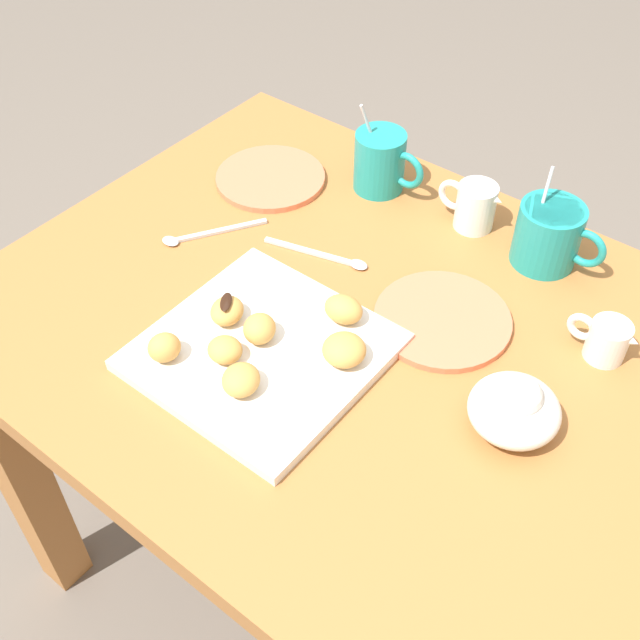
# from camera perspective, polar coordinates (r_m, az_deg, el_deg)

# --- Properties ---
(ground_plane) EXTENTS (8.00, 8.00, 0.00)m
(ground_plane) POSITION_cam_1_polar(r_m,az_deg,el_deg) (1.66, 1.36, -17.89)
(ground_plane) COLOR #665B51
(dining_table) EXTENTS (0.99, 0.78, 0.72)m
(dining_table) POSITION_cam_1_polar(r_m,az_deg,el_deg) (1.16, 1.86, -4.86)
(dining_table) COLOR #A36633
(dining_table) RESTS_ON ground_plane
(pastry_plate_square) EXTENTS (0.28, 0.28, 0.02)m
(pastry_plate_square) POSITION_cam_1_polar(r_m,az_deg,el_deg) (1.02, -4.19, -2.30)
(pastry_plate_square) COLOR silver
(pastry_plate_square) RESTS_ON dining_table
(coffee_mug_teal_left) EXTENTS (0.12, 0.08, 0.15)m
(coffee_mug_teal_left) POSITION_cam_1_polar(r_m,az_deg,el_deg) (1.27, 4.45, 11.48)
(coffee_mug_teal_left) COLOR teal
(coffee_mug_teal_left) RESTS_ON dining_table
(coffee_mug_teal_right) EXTENTS (0.13, 0.09, 0.14)m
(coffee_mug_teal_right) POSITION_cam_1_polar(r_m,az_deg,el_deg) (1.17, 16.32, 6.03)
(coffee_mug_teal_right) COLOR teal
(coffee_mug_teal_right) RESTS_ON dining_table
(cream_pitcher_white) EXTENTS (0.10, 0.06, 0.07)m
(cream_pitcher_white) POSITION_cam_1_polar(r_m,az_deg,el_deg) (1.22, 11.16, 8.24)
(cream_pitcher_white) COLOR silver
(cream_pitcher_white) RESTS_ON dining_table
(ice_cream_bowl) EXTENTS (0.11, 0.11, 0.08)m
(ice_cream_bowl) POSITION_cam_1_polar(r_m,az_deg,el_deg) (0.95, 13.95, -6.18)
(ice_cream_bowl) COLOR silver
(ice_cream_bowl) RESTS_ON dining_table
(chocolate_sauce_pitcher) EXTENTS (0.09, 0.05, 0.06)m
(chocolate_sauce_pitcher) POSITION_cam_1_polar(r_m,az_deg,el_deg) (1.06, 20.12, -1.28)
(chocolate_sauce_pitcher) COLOR silver
(chocolate_sauce_pitcher) RESTS_ON dining_table
(saucer_coral_left) EXTENTS (0.19, 0.19, 0.01)m
(saucer_coral_left) POSITION_cam_1_polar(r_m,az_deg,el_deg) (1.07, 8.87, 0.03)
(saucer_coral_left) COLOR #E5704C
(saucer_coral_left) RESTS_ON dining_table
(saucer_coral_right) EXTENTS (0.18, 0.18, 0.01)m
(saucer_coral_right) POSITION_cam_1_polar(r_m,az_deg,el_deg) (1.31, -3.61, 10.25)
(saucer_coral_right) COLOR #E5704C
(saucer_coral_right) RESTS_ON dining_table
(loose_spoon_near_saucer) EXTENTS (0.16, 0.05, 0.01)m
(loose_spoon_near_saucer) POSITION_cam_1_polar(r_m,az_deg,el_deg) (1.16, 0.58, 4.63)
(loose_spoon_near_saucer) COLOR silver
(loose_spoon_near_saucer) RESTS_ON dining_table
(loose_spoon_by_plate) EXTENTS (0.10, 0.14, 0.01)m
(loose_spoon_by_plate) POSITION_cam_1_polar(r_m,az_deg,el_deg) (1.21, -8.56, 6.15)
(loose_spoon_by_plate) COLOR silver
(loose_spoon_by_plate) RESTS_ON dining_table
(beignet_0) EXTENTS (0.05, 0.05, 0.03)m
(beignet_0) POSITION_cam_1_polar(r_m,az_deg,el_deg) (0.99, -6.91, -2.16)
(beignet_0) COLOR #D19347
(beignet_0) RESTS_ON pastry_plate_square
(beignet_1) EXTENTS (0.06, 0.06, 0.04)m
(beignet_1) POSITION_cam_1_polar(r_m,az_deg,el_deg) (1.01, -4.41, -0.63)
(beignet_1) COLOR #D19347
(beignet_1) RESTS_ON pastry_plate_square
(beignet_2) EXTENTS (0.06, 0.06, 0.03)m
(beignet_2) POSITION_cam_1_polar(r_m,az_deg,el_deg) (1.04, -6.76, 0.67)
(beignet_2) COLOR #D19347
(beignet_2) RESTS_ON pastry_plate_square
(chocolate_drizzle_2) EXTENTS (0.03, 0.04, 0.00)m
(chocolate_drizzle_2) POSITION_cam_1_polar(r_m,az_deg,el_deg) (1.03, -6.83, 1.31)
(chocolate_drizzle_2) COLOR black
(chocolate_drizzle_2) RESTS_ON beignet_2
(beignet_3) EXTENTS (0.06, 0.05, 0.03)m
(beignet_3) POSITION_cam_1_polar(r_m,az_deg,el_deg) (1.03, 1.67, 0.81)
(beignet_3) COLOR #D19347
(beignet_3) RESTS_ON pastry_plate_square
(beignet_4) EXTENTS (0.07, 0.07, 0.03)m
(beignet_4) POSITION_cam_1_polar(r_m,az_deg,el_deg) (0.96, -5.76, -4.34)
(beignet_4) COLOR #D19347
(beignet_4) RESTS_ON pastry_plate_square
(beignet_5) EXTENTS (0.05, 0.05, 0.04)m
(beignet_5) POSITION_cam_1_polar(r_m,az_deg,el_deg) (1.00, -11.23, -1.96)
(beignet_5) COLOR #D19347
(beignet_5) RESTS_ON pastry_plate_square
(beignet_6) EXTENTS (0.06, 0.06, 0.03)m
(beignet_6) POSITION_cam_1_polar(r_m,az_deg,el_deg) (0.98, 1.76, -2.17)
(beignet_6) COLOR #D19347
(beignet_6) RESTS_ON pastry_plate_square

